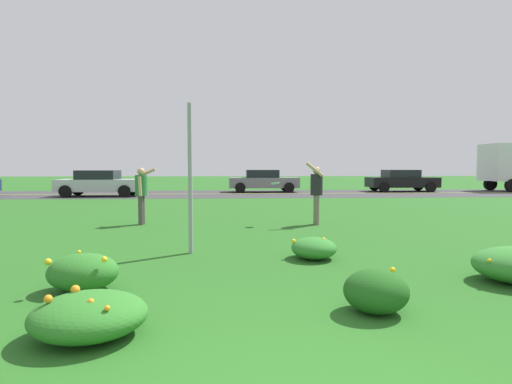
{
  "coord_description": "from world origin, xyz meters",
  "views": [
    {
      "loc": [
        -0.49,
        -2.04,
        1.62
      ],
      "look_at": [
        0.11,
        7.68,
        1.02
      ],
      "focal_mm": 28.19,
      "sensor_mm": 36.0,
      "label": 1
    }
  ],
  "objects_px": {
    "frisbee_pale_blue": "(275,183)",
    "car_gray_center_right": "(263,181)",
    "person_thrower_green_shirt": "(141,191)",
    "car_silver_center_left": "(100,183)",
    "person_catcher_dark_shirt": "(316,190)",
    "sign_post_near_path": "(190,179)",
    "car_black_rightmost": "(402,180)"
  },
  "relations": [
    {
      "from": "car_silver_center_left",
      "to": "car_black_rightmost",
      "type": "height_order",
      "value": "same"
    },
    {
      "from": "sign_post_near_path",
      "to": "person_catcher_dark_shirt",
      "type": "relative_size",
      "value": 1.58
    },
    {
      "from": "car_gray_center_right",
      "to": "car_black_rightmost",
      "type": "bearing_deg",
      "value": 0.0
    },
    {
      "from": "person_thrower_green_shirt",
      "to": "car_silver_center_left",
      "type": "bearing_deg",
      "value": 112.8
    },
    {
      "from": "person_thrower_green_shirt",
      "to": "frisbee_pale_blue",
      "type": "relative_size",
      "value": 6.43
    },
    {
      "from": "car_silver_center_left",
      "to": "car_gray_center_right",
      "type": "relative_size",
      "value": 1.0
    },
    {
      "from": "person_catcher_dark_shirt",
      "to": "sign_post_near_path",
      "type": "bearing_deg",
      "value": -131.26
    },
    {
      "from": "person_catcher_dark_shirt",
      "to": "frisbee_pale_blue",
      "type": "relative_size",
      "value": 7.08
    },
    {
      "from": "car_silver_center_left",
      "to": "sign_post_near_path",
      "type": "bearing_deg",
      "value": -66.83
    },
    {
      "from": "sign_post_near_path",
      "to": "car_gray_center_right",
      "type": "distance_m",
      "value": 18.87
    },
    {
      "from": "frisbee_pale_blue",
      "to": "car_gray_center_right",
      "type": "height_order",
      "value": "car_gray_center_right"
    },
    {
      "from": "person_catcher_dark_shirt",
      "to": "frisbee_pale_blue",
      "type": "height_order",
      "value": "person_catcher_dark_shirt"
    },
    {
      "from": "frisbee_pale_blue",
      "to": "car_gray_center_right",
      "type": "bearing_deg",
      "value": 86.71
    },
    {
      "from": "car_silver_center_left",
      "to": "car_black_rightmost",
      "type": "relative_size",
      "value": 1.0
    },
    {
      "from": "car_silver_center_left",
      "to": "person_thrower_green_shirt",
      "type": "bearing_deg",
      "value": -67.2
    },
    {
      "from": "sign_post_near_path",
      "to": "car_gray_center_right",
      "type": "bearing_deg",
      "value": 81.28
    },
    {
      "from": "car_gray_center_right",
      "to": "car_black_rightmost",
      "type": "height_order",
      "value": "same"
    },
    {
      "from": "frisbee_pale_blue",
      "to": "car_gray_center_right",
      "type": "relative_size",
      "value": 0.06
    },
    {
      "from": "frisbee_pale_blue",
      "to": "car_black_rightmost",
      "type": "distance_m",
      "value": 18.1
    },
    {
      "from": "car_black_rightmost",
      "to": "frisbee_pale_blue",
      "type": "bearing_deg",
      "value": -124.12
    },
    {
      "from": "frisbee_pale_blue",
      "to": "car_gray_center_right",
      "type": "xyz_separation_m",
      "value": [
        0.86,
        14.98,
        -0.43
      ]
    },
    {
      "from": "car_silver_center_left",
      "to": "person_catcher_dark_shirt",
      "type": "bearing_deg",
      "value": -50.34
    },
    {
      "from": "car_silver_center_left",
      "to": "frisbee_pale_blue",
      "type": "bearing_deg",
      "value": -53.74
    },
    {
      "from": "person_catcher_dark_shirt",
      "to": "car_gray_center_right",
      "type": "height_order",
      "value": "person_catcher_dark_shirt"
    },
    {
      "from": "car_gray_center_right",
      "to": "person_catcher_dark_shirt",
      "type": "bearing_deg",
      "value": -88.86
    },
    {
      "from": "sign_post_near_path",
      "to": "car_gray_center_right",
      "type": "xyz_separation_m",
      "value": [
        2.86,
        18.64,
        -0.66
      ]
    },
    {
      "from": "car_silver_center_left",
      "to": "car_black_rightmost",
      "type": "bearing_deg",
      "value": 10.04
    },
    {
      "from": "car_gray_center_right",
      "to": "car_black_rightmost",
      "type": "xyz_separation_m",
      "value": [
        9.29,
        0.0,
        0.0
      ]
    },
    {
      "from": "car_gray_center_right",
      "to": "sign_post_near_path",
      "type": "bearing_deg",
      "value": -98.72
    },
    {
      "from": "car_silver_center_left",
      "to": "car_gray_center_right",
      "type": "height_order",
      "value": "same"
    },
    {
      "from": "sign_post_near_path",
      "to": "person_thrower_green_shirt",
      "type": "height_order",
      "value": "sign_post_near_path"
    },
    {
      "from": "person_catcher_dark_shirt",
      "to": "car_gray_center_right",
      "type": "distance_m",
      "value": 15.04
    }
  ]
}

